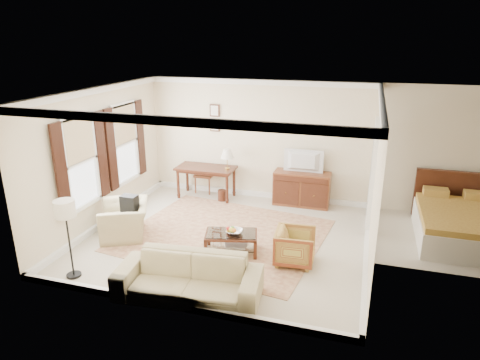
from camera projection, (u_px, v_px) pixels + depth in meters
The scene contains 21 objects.
room_shell at pixel (225, 116), 7.82m from camera, with size 5.51×5.01×2.91m.
annex_bedroom at pixel (463, 226), 8.31m from camera, with size 3.00×2.70×2.90m.
window_front at pixel (81, 162), 8.22m from camera, with size 0.12×1.56×1.80m, color #CCB284, non-canonical shape.
window_rear at pixel (125, 143), 9.67m from camera, with size 0.12×1.56×1.80m, color #CCB284, non-canonical shape.
doorway at pixel (372, 177), 8.88m from camera, with size 0.10×1.12×2.25m, color white, non-canonical shape.
rug at pixel (224, 235), 8.71m from camera, with size 3.82×3.28×0.01m, color brown.
writing_desk at pixel (206, 171), 10.57m from camera, with size 1.44×0.72×0.79m.
desk_chair at pixel (205, 172), 10.99m from camera, with size 0.45×0.45×1.05m, color brown, non-canonical shape.
desk_lamp at pixel (227, 159), 10.31m from camera, with size 0.32×0.32×0.50m, color silver, non-canonical shape.
framed_prints at pixel (215, 118), 10.53m from camera, with size 0.25×0.04×0.68m, color #441F13, non-canonical shape.
sideboard at pixel (302, 189), 10.17m from camera, with size 1.32×0.51×0.81m, color brown.
tv at pixel (303, 155), 9.88m from camera, with size 0.88×0.51×0.12m, color black.
coffee_table at pixel (231, 238), 7.93m from camera, with size 1.07×0.78×0.41m.
fruit_bowl at pixel (234, 231), 7.84m from camera, with size 0.42×0.42×0.10m, color silver.
book_a at pixel (225, 245), 7.97m from camera, with size 0.28×0.04×0.38m, color brown.
book_b at pixel (236, 245), 7.98m from camera, with size 0.28×0.03×0.38m, color brown.
striped_armchair at pixel (295, 245), 7.55m from camera, with size 0.68×0.64×0.70m, color brown.
club_armchair at pixel (124, 214), 8.57m from camera, with size 1.05×0.68×0.92m, color tan.
backpack at pixel (129, 203), 8.49m from camera, with size 0.32×0.22×0.40m, color black.
sofa at pixel (188, 271), 6.54m from camera, with size 2.24×0.65×0.87m, color tan.
floor_lamp at pixel (65, 215), 6.87m from camera, with size 0.34×0.34×1.37m.
Camera 1 is at (2.52, -7.37, 3.87)m, focal length 32.00 mm.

